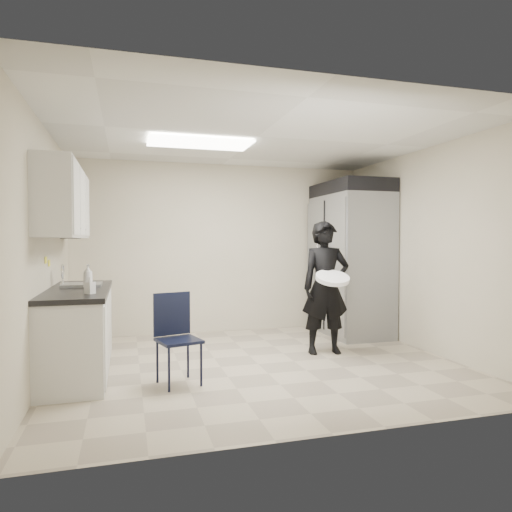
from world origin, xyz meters
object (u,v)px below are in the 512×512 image
object	(u,v)px
folding_chair	(179,341)
commercial_fridge	(350,265)
lower_counter	(78,333)
man_tuxedo	(326,287)

from	to	relation	value
folding_chair	commercial_fridge	bearing A→B (deg)	17.03
lower_counter	folding_chair	size ratio (longest dim) A/B	2.18
commercial_fridge	man_tuxedo	distance (m)	1.35
commercial_fridge	lower_counter	bearing A→B (deg)	-164.12
lower_counter	folding_chair	distance (m)	1.21
lower_counter	man_tuxedo	distance (m)	2.94
lower_counter	folding_chair	xyz separation A→B (m)	(0.99, -0.70, 0.01)
lower_counter	commercial_fridge	distance (m)	3.98
lower_counter	commercial_fridge	bearing A→B (deg)	15.88
commercial_fridge	man_tuxedo	bearing A→B (deg)	-130.72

